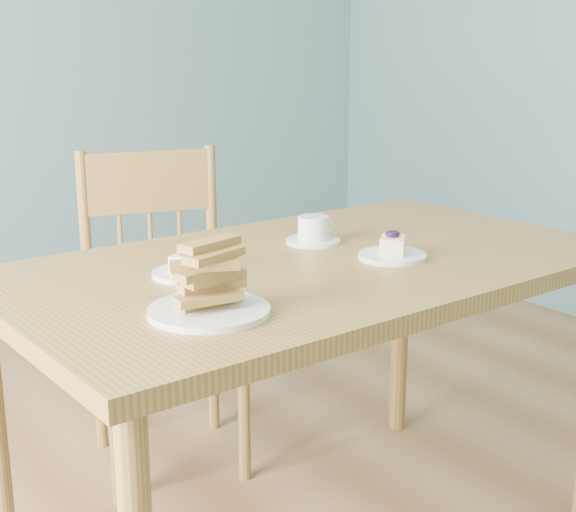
# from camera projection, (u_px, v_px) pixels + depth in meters

# --- Properties ---
(room) EXTENTS (5.01, 5.01, 2.71)m
(room) POSITION_uv_depth(u_px,v_px,m) (214.00, 26.00, 1.67)
(room) COLOR #9C6F49
(room) RESTS_ON ground
(dining_table) EXTENTS (1.53, 0.91, 0.81)m
(dining_table) POSITION_uv_depth(u_px,v_px,m) (315.00, 291.00, 1.97)
(dining_table) COLOR olive
(dining_table) RESTS_ON ground
(dining_chair) EXTENTS (0.56, 0.54, 1.00)m
(dining_chair) POSITION_uv_depth(u_px,v_px,m) (162.00, 308.00, 2.52)
(dining_chair) COLOR olive
(dining_chair) RESTS_ON ground
(cheesecake_plate_near) EXTENTS (0.17, 0.17, 0.07)m
(cheesecake_plate_near) POSITION_uv_depth(u_px,v_px,m) (392.00, 251.00, 1.95)
(cheesecake_plate_near) COLOR white
(cheesecake_plate_near) RESTS_ON dining_table
(cheesecake_plate_far) EXTENTS (0.15, 0.15, 0.07)m
(cheesecake_plate_far) POSITION_uv_depth(u_px,v_px,m) (186.00, 269.00, 1.80)
(cheesecake_plate_far) COLOR white
(cheesecake_plate_far) RESTS_ON dining_table
(coffee_cup) EXTENTS (0.14, 0.14, 0.07)m
(coffee_cup) POSITION_uv_depth(u_px,v_px,m) (314.00, 232.00, 2.10)
(coffee_cup) COLOR white
(coffee_cup) RESTS_ON dining_table
(biscotti_plate) EXTENTS (0.24, 0.24, 0.14)m
(biscotti_plate) POSITION_uv_depth(u_px,v_px,m) (208.00, 289.00, 1.54)
(biscotti_plate) COLOR white
(biscotti_plate) RESTS_ON dining_table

